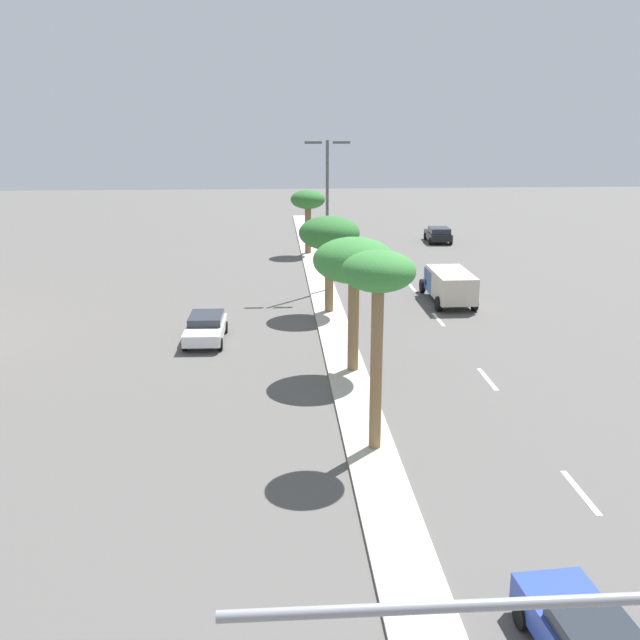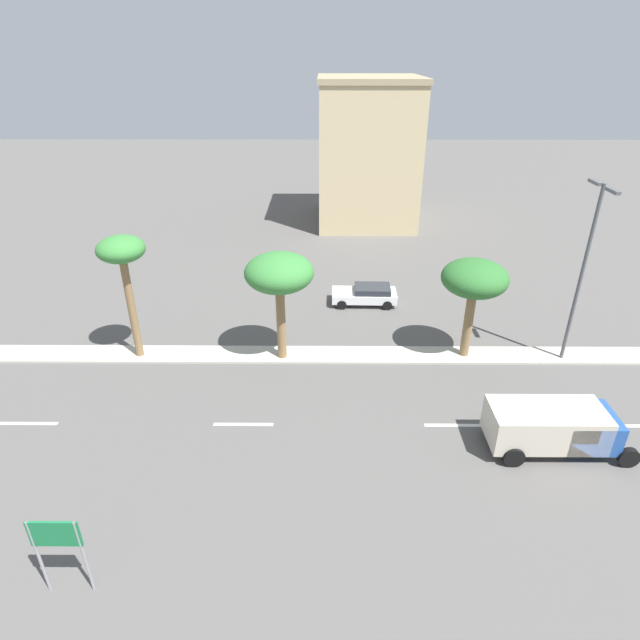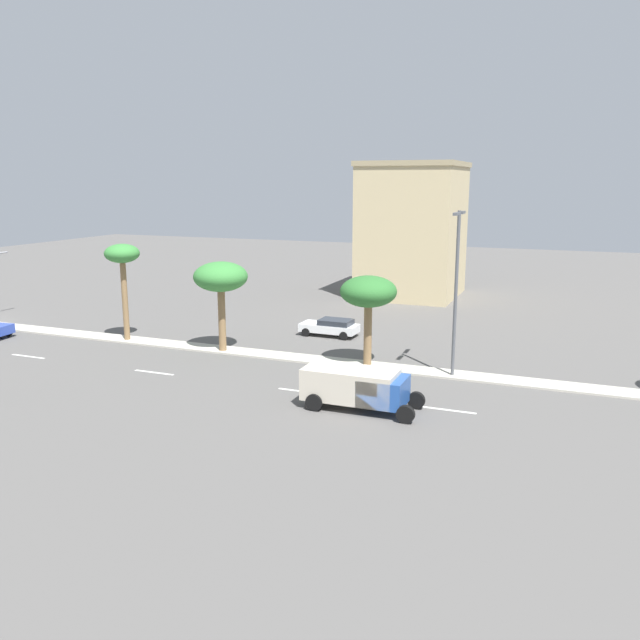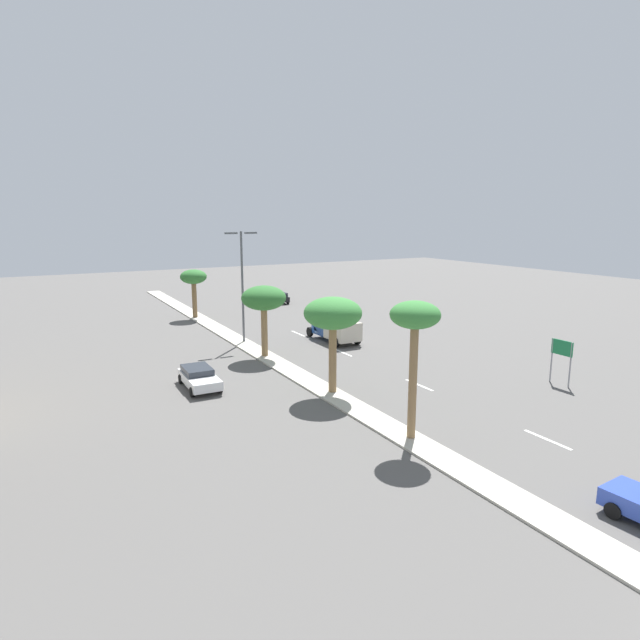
{
  "view_description": "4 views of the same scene",
  "coord_description": "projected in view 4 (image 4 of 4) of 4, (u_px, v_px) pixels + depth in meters",
  "views": [
    {
      "loc": [
        -3.33,
        -7.48,
        11.42
      ],
      "look_at": [
        -1.41,
        21.4,
        3.2
      ],
      "focal_mm": 40.6,
      "sensor_mm": 36.0,
      "label": 1
    },
    {
      "loc": [
        25.63,
        26.14,
        15.64
      ],
      "look_at": [
        -1.18,
        25.97,
        1.69
      ],
      "focal_mm": 29.38,
      "sensor_mm": 36.0,
      "label": 2
    },
    {
      "loc": [
        38.03,
        46.11,
        11.52
      ],
      "look_at": [
        1.24,
        31.45,
        3.04
      ],
      "focal_mm": 36.43,
      "sensor_mm": 36.0,
      "label": 3
    },
    {
      "loc": [
        -16.13,
        -4.13,
        11.17
      ],
      "look_at": [
        2.09,
        28.8,
        3.76
      ],
      "focal_mm": 29.67,
      "sensor_mm": 36.0,
      "label": 4
    }
  ],
  "objects": [
    {
      "name": "palm_tree_leading",
      "position": [
        264.0,
        299.0,
        41.79
      ],
      "size": [
        3.55,
        3.55,
        5.68
      ],
      "color": "olive",
      "rests_on": "median_curb"
    },
    {
      "name": "lane_stripe_center",
      "position": [
        419.0,
        385.0,
        35.56
      ],
      "size": [
        0.2,
        2.8,
        0.01
      ],
      "primitive_type": "cube",
      "color": "silver",
      "rests_on": "ground"
    },
    {
      "name": "lane_stripe_rear",
      "position": [
        298.0,
        334.0,
        51.13
      ],
      "size": [
        0.2,
        2.8,
        0.01
      ],
      "primitive_type": "cube",
      "color": "silver",
      "rests_on": "ground"
    },
    {
      "name": "directional_road_sign",
      "position": [
        562.0,
        352.0,
        35.31
      ],
      "size": [
        0.1,
        1.59,
        3.06
      ],
      "color": "gray",
      "rests_on": "ground"
    },
    {
      "name": "street_lamp_inboard",
      "position": [
        242.0,
        278.0,
        46.39
      ],
      "size": [
        2.9,
        0.24,
        9.77
      ],
      "color": "#515459",
      "rests_on": "median_curb"
    },
    {
      "name": "median_curb",
      "position": [
        246.0,
        345.0,
        46.38
      ],
      "size": [
        1.8,
        76.95,
        0.12
      ],
      "primitive_type": "cube",
      "color": "#B7B2A3",
      "rests_on": "ground"
    },
    {
      "name": "ground_plane",
      "position": [
        288.0,
        370.0,
        39.05
      ],
      "size": [
        160.0,
        160.0,
        0.0
      ],
      "primitive_type": "plane",
      "color": "#565451"
    },
    {
      "name": "lane_stripe_right",
      "position": [
        343.0,
        353.0,
        44.03
      ],
      "size": [
        0.2,
        2.8,
        0.01
      ],
      "primitive_type": "cube",
      "color": "silver",
      "rests_on": "ground"
    },
    {
      "name": "sedan_black_front",
      "position": [
        277.0,
        297.0,
        69.05
      ],
      "size": [
        2.22,
        4.04,
        1.43
      ],
      "color": "black",
      "rests_on": "ground"
    },
    {
      "name": "lane_stripe_outboard",
      "position": [
        547.0,
        440.0,
        26.86
      ],
      "size": [
        0.2,
        2.8,
        0.01
      ],
      "primitive_type": "cube",
      "color": "silver",
      "rests_on": "ground"
    },
    {
      "name": "box_truck",
      "position": [
        335.0,
        328.0,
        47.9
      ],
      "size": [
        2.49,
        6.09,
        2.08
      ],
      "color": "#234C99",
      "rests_on": "ground"
    },
    {
      "name": "palm_tree_left",
      "position": [
        193.0,
        278.0,
        58.01
      ],
      "size": [
        2.89,
        2.89,
        5.32
      ],
      "color": "brown",
      "rests_on": "median_curb"
    },
    {
      "name": "palm_tree_trailing",
      "position": [
        415.0,
        322.0,
        25.74
      ],
      "size": [
        2.49,
        2.49,
        7.03
      ],
      "color": "olive",
      "rests_on": "median_curb"
    },
    {
      "name": "palm_tree_center",
      "position": [
        333.0,
        315.0,
        32.97
      ],
      "size": [
        3.67,
        3.67,
        6.12
      ],
      "color": "olive",
      "rests_on": "median_curb"
    },
    {
      "name": "sedan_white_outboard",
      "position": [
        199.0,
        377.0,
        34.91
      ],
      "size": [
        2.1,
        4.41,
        1.31
      ],
      "color": "silver",
      "rests_on": "ground"
    }
  ]
}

